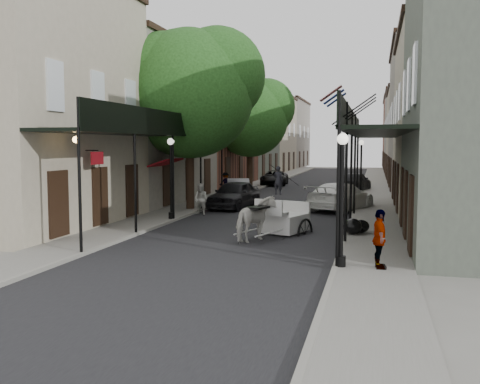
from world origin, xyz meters
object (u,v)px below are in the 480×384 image
Objects in this scene: lamppost_right_far at (361,168)px; car_left_far at (274,178)px; lamppost_right_near at (342,198)px; lamppost_left at (171,177)px; car_left_near at (234,194)px; car_right_far at (355,181)px; pedestrian_sidewalk_left at (225,183)px; carriage at (289,206)px; tree_far at (255,115)px; car_left_mid at (238,189)px; tree_near at (198,89)px; pedestrian_sidewalk_right at (380,239)px; horse at (256,219)px; pedestrian_walking at (201,199)px; car_right_near at (341,196)px.

lamppost_right_far is 0.80× the size of car_left_far.
lamppost_right_near and lamppost_left have the same top height.
lamppost_left is at bearing -97.88° from car_left_near.
lamppost_left is 0.83× the size of car_right_far.
lamppost_right_near reaches higher than pedestrian_sidewalk_left.
lamppost_left reaches higher than carriage.
tree_far reaches higher than lamppost_left.
car_left_mid reaches higher than car_left_far.
pedestrian_sidewalk_left reaches higher than car_left_mid.
tree_near is 16.32m from pedestrian_sidewalk_right.
tree_near reaches higher than tree_far.
horse is at bearing 68.44° from pedestrian_sidewalk_left.
lamppost_left is at bearing -21.07° from horse.
lamppost_left is at bearing 41.96° from pedestrian_sidewalk_right.
tree_near reaches higher than horse.
tree_near is 2.38× the size of car_left_mid.
lamppost_right_near is 0.82× the size of car_left_near.
carriage is (5.74, -1.72, -0.99)m from lamppost_left.
carriage reaches higher than pedestrian_sidewalk_left.
carriage is at bearing 73.82° from pedestrian_sidewalk_left.
lamppost_right_near is at bearing -49.73° from carriage.
lamppost_right_far is at bearing -36.51° from tree_far.
tree_near is 11.24m from horse.
lamppost_left is 14.53m from lamppost_right_far.
lamppost_left is 0.80× the size of car_left_far.
lamppost_left reaches higher than car_left_mid.
lamppost_right_far is 20.06m from pedestrian_sidewalk_right.
tree_near is 6.08× the size of pedestrian_walking.
tree_near is 5.87× the size of pedestrian_sidewalk_right.
lamppost_left is at bearing 54.38° from pedestrian_sidewalk_left.
lamppost_right_near and lamppost_right_far have the same top height.
tree_far is 27.74m from lamppost_right_near.
car_left_far is at bearing 88.77° from lamppost_left.
lamppost_left is at bearing 135.71° from lamppost_right_near.
car_left_far is (-1.00, 17.61, -0.13)m from car_left_near.
tree_near reaches higher than pedestrian_sidewalk_left.
car_left_far is at bearing -61.92° from horse.
lamppost_right_near is 0.83× the size of car_right_far.
car_right_near is (-0.88, -5.77, -1.30)m from lamppost_right_far.
lamppost_right_near is (8.30, -12.18, -4.44)m from tree_near.
tree_near is 9.92m from carriage.
tree_near is 5.97m from pedestrian_walking.
tree_far reaches higher than car_right_far.
pedestrian_walking is at bearing 50.49° from car_right_near.
lamppost_right_near is 1.92× the size of horse.
tree_far reaches higher than car_left_mid.
horse is 10.63m from car_right_near.
car_left_near is (0.90, 3.10, -0.02)m from pedestrian_walking.
lamppost_right_far reaches higher than pedestrian_sidewalk_left.
pedestrian_sidewalk_left is 10.23m from car_right_far.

